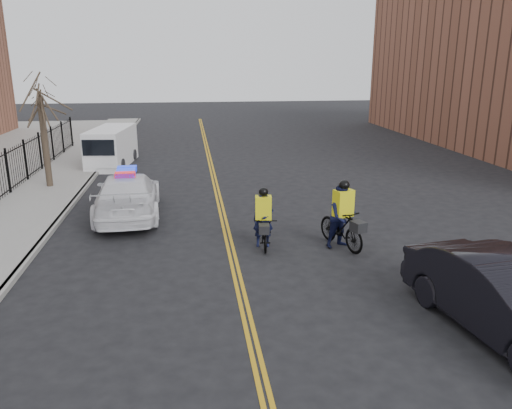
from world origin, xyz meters
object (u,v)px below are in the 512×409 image
at_px(cargo_van, 111,148).
at_px(cyclist_near, 263,226).
at_px(police_cruiser, 128,195).
at_px(cyclist_far, 343,221).
at_px(dark_sedan, 506,298).

xyz_separation_m(cargo_van, cyclist_near, (6.57, -13.72, -0.35)).
distance_m(police_cruiser, cyclist_far, 8.23).
bearing_deg(police_cruiser, cargo_van, -81.49).
relative_size(cargo_van, cyclist_far, 2.31).
bearing_deg(dark_sedan, police_cruiser, 123.22).
bearing_deg(cargo_van, police_cruiser, -71.86).
distance_m(dark_sedan, cyclist_near, 7.39).
relative_size(cyclist_near, cyclist_far, 0.90).
xyz_separation_m(dark_sedan, cyclist_near, (-4.31, 6.00, -0.19)).
xyz_separation_m(dark_sedan, cargo_van, (-10.88, 19.71, 0.16)).
relative_size(dark_sedan, cyclist_near, 2.57).
bearing_deg(police_cruiser, cyclist_near, 137.29).
bearing_deg(cargo_van, cyclist_near, -57.59).
bearing_deg(cyclist_near, cyclist_far, -3.60).
distance_m(cyclist_near, cyclist_far, 2.49).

